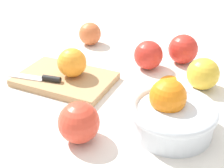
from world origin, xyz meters
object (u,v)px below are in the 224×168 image
at_px(apple_front_right, 90,34).
at_px(apple_front_left_3, 183,49).
at_px(orange_on_board, 72,63).
at_px(apple_back_left, 79,122).
at_px(cutting_board, 65,79).
at_px(bowl, 171,113).
at_px(apple_front_left, 148,55).
at_px(knife, 39,78).
at_px(apple_front_left_2, 203,74).

bearing_deg(apple_front_right, apple_front_left_3, -178.32).
bearing_deg(orange_on_board, apple_back_left, 127.88).
xyz_separation_m(cutting_board, apple_front_left_3, (-0.22, -0.25, 0.03)).
xyz_separation_m(bowl, apple_front_left, (0.14, -0.22, 0.00)).
height_order(cutting_board, apple_front_left_3, apple_front_left_3).
bearing_deg(bowl, knife, -2.11).
bearing_deg(apple_back_left, cutting_board, -46.94).
bearing_deg(knife, apple_back_left, 148.58).
distance_m(knife, apple_back_left, 0.23).
xyz_separation_m(cutting_board, apple_front_left_2, (-0.30, -0.13, 0.03)).
bearing_deg(apple_front_left_3, knife, 47.71).
relative_size(knife, apple_front_left_2, 2.05).
distance_m(cutting_board, apple_back_left, 0.22).
distance_m(bowl, cutting_board, 0.29).
bearing_deg(apple_front_left, knife, 47.62).
distance_m(knife, apple_front_left_3, 0.39).
relative_size(apple_front_right, apple_front_left_3, 0.87).
relative_size(knife, apple_front_left_3, 1.93).
xyz_separation_m(knife, apple_front_left, (-0.19, -0.21, 0.02)).
relative_size(bowl, apple_front_left, 2.20).
distance_m(orange_on_board, apple_front_left, 0.21).
height_order(bowl, knife, bowl).
height_order(orange_on_board, apple_front_left_2, orange_on_board).
bearing_deg(knife, bowl, 177.89).
bearing_deg(knife, orange_on_board, -137.75).
bearing_deg(apple_front_left_3, cutting_board, 48.46).
bearing_deg(cutting_board, apple_front_left_3, -131.54).
relative_size(orange_on_board, knife, 0.45).
distance_m(bowl, orange_on_board, 0.28).
distance_m(cutting_board, apple_front_left_3, 0.33).
bearing_deg(knife, apple_front_left_2, -153.06).
relative_size(cutting_board, apple_front_right, 3.29).
bearing_deg(apple_back_left, apple_front_left, -89.64).
relative_size(cutting_board, orange_on_board, 3.27).
xyz_separation_m(apple_front_left, apple_back_left, (-0.00, 0.33, 0.00)).
bearing_deg(apple_back_left, bowl, -141.97).
bearing_deg(apple_front_left_2, orange_on_board, 22.98).
height_order(bowl, apple_front_left, bowl).
xyz_separation_m(knife, apple_front_left_2, (-0.35, -0.18, 0.02)).
bearing_deg(knife, apple_front_left_3, -132.29).
bearing_deg(bowl, apple_front_left_2, -94.22).
height_order(apple_front_left_3, apple_back_left, apple_front_left_3).
height_order(knife, apple_front_left, apple_front_left).
bearing_deg(bowl, apple_back_left, 38.03).
height_order(cutting_board, orange_on_board, orange_on_board).
bearing_deg(apple_front_left_3, apple_front_left_2, 126.16).
distance_m(orange_on_board, knife, 0.09).
xyz_separation_m(apple_front_left, apple_front_left_2, (-0.15, 0.04, -0.00)).
xyz_separation_m(apple_front_left_2, apple_back_left, (0.15, 0.29, 0.00)).
relative_size(orange_on_board, apple_front_left_3, 0.88).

